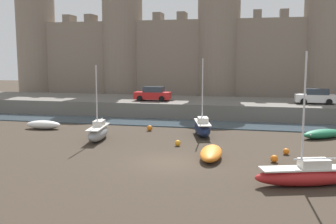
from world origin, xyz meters
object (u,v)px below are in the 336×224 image
(rowboat_midflat_left, at_px, (323,134))
(mooring_buoy_mid_mud, at_px, (150,128))
(sailboat_foreground_centre, at_px, (202,128))
(sailboat_near_channel_right, at_px, (98,132))
(car_quay_centre_east, at_px, (316,97))
(car_quay_west, at_px, (153,94))
(mooring_buoy_near_shore, at_px, (286,151))
(mooring_buoy_off_centre, at_px, (274,159))
(rowboat_midflat_centre, at_px, (43,125))
(rowboat_foreground_right, at_px, (211,153))
(sailboat_foreground_left, at_px, (306,175))
(mooring_buoy_near_channel, at_px, (178,143))

(rowboat_midflat_left, xyz_separation_m, mooring_buoy_mid_mud, (-14.66, 0.04, -0.13))
(rowboat_midflat_left, distance_m, sailboat_foreground_centre, 9.80)
(sailboat_near_channel_right, distance_m, sailboat_foreground_centre, 8.66)
(rowboat_midflat_left, height_order, car_quay_centre_east, car_quay_centre_east)
(car_quay_centre_east, xyz_separation_m, car_quay_west, (-17.71, -0.82, 0.00))
(mooring_buoy_near_shore, xyz_separation_m, mooring_buoy_off_centre, (-0.87, -2.27, 0.02))
(mooring_buoy_mid_mud, distance_m, mooring_buoy_off_centre, 13.64)
(sailboat_near_channel_right, relative_size, mooring_buoy_near_shore, 13.56)
(rowboat_midflat_centre, relative_size, car_quay_centre_east, 0.81)
(rowboat_foreground_right, relative_size, car_quay_west, 0.96)
(mooring_buoy_near_shore, relative_size, car_quay_centre_east, 0.11)
(sailboat_foreground_left, relative_size, rowboat_foreground_right, 1.72)
(car_quay_west, bearing_deg, rowboat_midflat_left, -29.75)
(car_quay_west, bearing_deg, mooring_buoy_near_channel, -68.48)
(sailboat_near_channel_right, relative_size, rowboat_foreground_right, 1.50)
(car_quay_west, bearing_deg, mooring_buoy_off_centre, -55.13)
(rowboat_midflat_left, xyz_separation_m, rowboat_midflat_centre, (-24.51, -1.17, 0.02))
(rowboat_foreground_right, xyz_separation_m, car_quay_west, (-8.81, 18.30, 2.05))
(rowboat_foreground_right, bearing_deg, rowboat_midflat_centre, 155.57)
(sailboat_near_channel_right, relative_size, mooring_buoy_mid_mud, 11.75)
(rowboat_foreground_right, relative_size, sailboat_foreground_centre, 0.61)
(mooring_buoy_near_channel, bearing_deg, car_quay_centre_east, 53.55)
(rowboat_midflat_centre, bearing_deg, rowboat_foreground_right, -24.43)
(mooring_buoy_mid_mud, xyz_separation_m, car_quay_centre_east, (15.43, 10.45, 2.19))
(sailboat_foreground_centre, distance_m, mooring_buoy_off_centre, 9.46)
(mooring_buoy_mid_mud, height_order, mooring_buoy_off_centre, mooring_buoy_mid_mud)
(sailboat_foreground_centre, height_order, mooring_buoy_near_channel, sailboat_foreground_centre)
(sailboat_foreground_left, bearing_deg, rowboat_midflat_centre, 151.57)
(rowboat_midflat_left, height_order, mooring_buoy_off_centre, rowboat_midflat_left)
(mooring_buoy_near_channel, distance_m, car_quay_centre_east, 19.91)
(rowboat_midflat_centre, xyz_separation_m, mooring_buoy_near_channel, (13.53, -4.24, -0.19))
(mooring_buoy_mid_mud, bearing_deg, rowboat_foreground_right, -52.97)
(mooring_buoy_mid_mud, relative_size, car_quay_west, 0.12)
(mooring_buoy_near_channel, xyz_separation_m, car_quay_centre_east, (11.75, 15.91, 2.23))
(rowboat_midflat_left, relative_size, mooring_buoy_near_channel, 8.76)
(rowboat_midflat_centre, bearing_deg, sailboat_foreground_centre, 0.53)
(mooring_buoy_near_shore, bearing_deg, rowboat_midflat_centre, 166.20)
(rowboat_foreground_right, bearing_deg, car_quay_centre_east, 65.05)
(mooring_buoy_mid_mud, height_order, car_quay_centre_east, car_quay_centre_east)
(sailboat_foreground_left, relative_size, car_quay_centre_east, 1.66)
(mooring_buoy_off_centre, distance_m, car_quay_centre_east, 19.90)
(mooring_buoy_near_channel, bearing_deg, mooring_buoy_mid_mud, 123.97)
(rowboat_midflat_centre, height_order, sailboat_foreground_centre, sailboat_foreground_centre)
(mooring_buoy_mid_mud, distance_m, mooring_buoy_near_shore, 13.06)
(rowboat_midflat_left, xyz_separation_m, sailboat_foreground_centre, (-9.74, -1.04, 0.30))
(mooring_buoy_off_centre, height_order, car_quay_west, car_quay_west)
(sailboat_foreground_centre, distance_m, mooring_buoy_mid_mud, 5.05)
(rowboat_foreground_right, height_order, mooring_buoy_mid_mud, rowboat_foreground_right)
(rowboat_midflat_left, xyz_separation_m, mooring_buoy_near_shore, (-3.29, -6.39, -0.17))
(sailboat_foreground_left, bearing_deg, sailboat_near_channel_right, 151.02)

